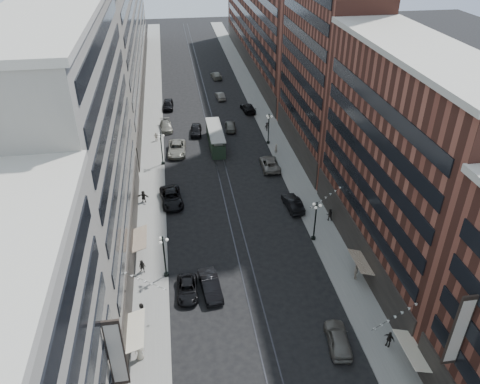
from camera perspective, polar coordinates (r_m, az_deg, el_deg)
ground at (r=81.66m, az=-2.92°, el=5.45°), size 220.00×220.00×0.00m
sidewalk_west at (r=90.48m, az=-10.63°, el=7.70°), size 4.00×180.00×0.15m
sidewalk_east at (r=92.19m, az=3.27°, el=8.66°), size 4.00×180.00×0.15m
rail_west at (r=90.65m, az=-4.06°, el=8.18°), size 0.12×180.00×0.02m
rail_east at (r=90.76m, az=-3.18°, el=8.24°), size 0.12×180.00×0.02m
building_west_mid at (r=51.91m, az=-18.97°, el=4.75°), size 8.00×36.00×28.00m
building_west_far at (r=111.79m, az=-14.47°, el=18.86°), size 8.00×90.00×26.00m
building_east_mid at (r=53.23m, az=19.27°, el=2.94°), size 8.00×30.00×24.00m
building_east_tower at (r=74.56m, az=10.88°, el=19.52°), size 8.00×26.00×42.00m
building_east_far at (r=122.75m, az=2.88°, el=20.34°), size 8.00×72.00×24.00m
lamppost_sw_far at (r=52.58m, az=-9.21°, el=-7.60°), size 1.03×1.14×5.52m
lamppost_sw_mid at (r=75.53m, az=-9.54°, el=5.36°), size 1.03×1.14×5.52m
lamppost_se_far at (r=58.05m, az=9.16°, el=-3.36°), size 1.03×1.14×5.52m
lamppost_se_mid at (r=81.67m, az=3.51°, el=7.83°), size 1.03×1.14×5.52m
streetcar at (r=81.75m, az=-3.01°, el=6.57°), size 2.44×11.03×3.05m
car_2 at (r=51.75m, az=-6.43°, el=-11.69°), size 2.36×4.86×1.33m
car_4 at (r=47.45m, az=11.88°, el=-17.08°), size 2.62×5.24×1.71m
car_5 at (r=51.64m, az=-3.64°, el=-11.30°), size 2.47×5.53×1.76m
pedestrian_1 at (r=46.20m, az=-12.14°, el=-18.48°), size 0.96×0.61×1.84m
pedestrian_2 at (r=54.79m, az=-11.82°, el=-8.90°), size 0.92×0.70×1.69m
pedestrian_4 at (r=54.40m, az=13.96°, el=-9.43°), size 0.91×1.22×1.89m
car_7 at (r=66.40m, az=-8.37°, el=-0.68°), size 3.45×6.48×1.73m
car_8 at (r=89.08m, az=-8.99°, el=7.93°), size 2.52×5.29×1.49m
car_9 at (r=98.95m, az=-8.76°, el=10.49°), size 2.32×5.22×1.74m
car_10 at (r=64.93m, az=6.47°, el=-1.37°), size 2.26×5.28×1.69m
car_11 at (r=74.74m, az=3.64°, el=3.49°), size 2.85×5.94×1.63m
car_12 at (r=96.42m, az=0.98°, el=10.24°), size 2.82×5.74×1.60m
car_13 at (r=86.54m, az=-5.39°, el=7.53°), size 2.48×5.11×1.68m
car_14 at (r=103.21m, az=-2.43°, el=11.63°), size 1.89×4.45×1.43m
pedestrian_5 at (r=67.02m, az=-11.70°, el=-0.54°), size 1.71×0.90×1.77m
pedestrian_6 at (r=84.58m, az=-10.17°, el=6.65°), size 0.98×0.52×1.60m
pedestrian_7 at (r=63.04m, az=10.85°, el=-2.72°), size 0.91×0.62×1.72m
pedestrian_8 at (r=79.01m, az=4.40°, el=5.28°), size 0.75×0.63×1.76m
pedestrian_9 at (r=87.49m, az=3.31°, el=7.97°), size 1.11×0.78×1.58m
car_extra_0 at (r=116.63m, az=-2.92°, el=14.03°), size 2.61×5.40×1.52m
car_extra_1 at (r=79.90m, az=-7.71°, el=5.27°), size 3.33×6.52×1.76m
car_extra_2 at (r=87.99m, az=-1.18°, el=8.07°), size 2.28×4.90×1.62m
pedestrian_extra_0 at (r=48.35m, az=17.71°, el=-16.68°), size 1.03×1.12×1.80m
pedestrian_extra_1 at (r=49.84m, az=-11.89°, el=-13.88°), size 0.80×1.62×1.68m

